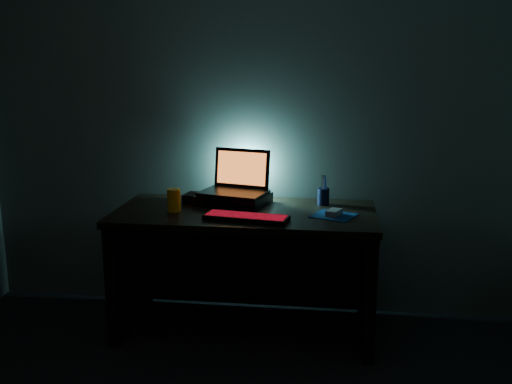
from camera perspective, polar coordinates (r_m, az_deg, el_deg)
room at (r=1.63m, az=-9.52°, el=0.82°), size 3.50×4.00×2.50m
desk at (r=3.41m, az=-0.96°, el=-5.83°), size 1.50×0.70×0.75m
riser at (r=3.44m, az=-2.26°, el=-0.71°), size 0.46×0.39×0.06m
laptop at (r=3.46m, az=-1.93°, el=0.93°), size 0.43×0.37×0.26m
keyboard at (r=3.09m, az=-0.99°, el=-2.56°), size 0.48×0.22×0.03m
mousepad at (r=3.20m, az=7.79°, el=-2.35°), size 0.28×0.27×0.00m
mouse at (r=3.20m, az=7.80°, el=-2.04°), size 0.10×0.12×0.03m
pen_cup at (r=3.43m, az=6.75°, el=-0.44°), size 0.08×0.08×0.10m
juice_glass at (r=3.29m, az=-8.21°, el=-0.81°), size 0.09×0.09×0.13m
router at (r=3.48m, az=-5.74°, el=-0.63°), size 0.18×0.15×0.05m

